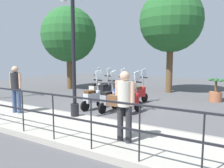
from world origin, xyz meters
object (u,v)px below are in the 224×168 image
object	(u,v)px
lamp_post_near	(74,59)
pedestrian_distant	(16,86)
scooter_near_0	(132,100)
scooter_far_1	(119,92)
scooter_near_2	(93,97)
potted_palm	(216,92)
scooter_far_2	(105,90)
scooter_far_3	(95,89)
scooter_far_0	(139,93)
pedestrian_with_bag	(124,101)
tree_distant	(171,21)
tree_large	(69,35)
scooter_near_1	(109,99)

from	to	relation	value
lamp_post_near	pedestrian_distant	size ratio (longest dim) A/B	2.62
scooter_near_0	scooter_far_1	distance (m)	1.99
pedestrian_distant	scooter_near_2	distance (m)	2.79
lamp_post_near	scooter_far_1	world-z (taller)	lamp_post_near
potted_palm	scooter_far_2	xyz separation A→B (m)	(-2.26, 4.55, 0.04)
potted_palm	scooter_far_3	distance (m)	5.62
scooter_near_0	scooter_near_2	xyz separation A→B (m)	(-0.19, 1.58, 0.00)
scooter_far_1	scooter_near_0	bearing A→B (deg)	-127.78
pedestrian_distant	scooter_far_1	distance (m)	4.33
potted_palm	scooter_near_2	size ratio (longest dim) A/B	0.69
scooter_near_2	scooter_far_0	size ratio (longest dim) A/B	1.00
pedestrian_with_bag	scooter_far_0	world-z (taller)	pedestrian_with_bag
pedestrian_distant	scooter_near_2	size ratio (longest dim) A/B	1.03
scooter_near_0	scooter_far_1	bearing A→B (deg)	50.83
tree_distant	scooter_far_2	distance (m)	5.55
tree_large	scooter_far_3	size ratio (longest dim) A/B	3.34
scooter_near_2	scooter_near_0	bearing A→B (deg)	-71.57
lamp_post_near	pedestrian_distant	xyz separation A→B (m)	(-0.68, 1.97, -0.91)
scooter_far_0	scooter_far_3	size ratio (longest dim) A/B	1.00
scooter_near_1	scooter_far_0	size ratio (longest dim) A/B	1.00
pedestrian_with_bag	scooter_far_0	bearing A→B (deg)	24.11
pedestrian_distant	scooter_far_1	size ratio (longest dim) A/B	1.03
scooter_near_0	scooter_far_1	xyz separation A→B (m)	(1.48, 1.33, 0.00)
potted_palm	scooter_far_1	xyz separation A→B (m)	(-2.41, 3.73, 0.04)
scooter_near_2	pedestrian_with_bag	bearing A→B (deg)	-122.43
scooter_far_0	pedestrian_distant	bearing A→B (deg)	160.05
scooter_far_1	scooter_far_3	bearing A→B (deg)	90.93
scooter_far_1	scooter_far_2	size ratio (longest dim) A/B	1.00
scooter_near_1	scooter_far_2	distance (m)	2.16
tree_large	pedestrian_distant	bearing A→B (deg)	-154.06
pedestrian_with_bag	scooter_far_2	size ratio (longest dim) A/B	1.03
scooter_near_2	scooter_far_1	xyz separation A→B (m)	(1.67, -0.25, 0.00)
tree_large	potted_palm	world-z (taller)	tree_large
scooter_far_1	scooter_near_2	bearing A→B (deg)	-178.24
scooter_far_2	scooter_near_2	bearing A→B (deg)	-159.27
pedestrian_with_bag	tree_large	bearing A→B (deg)	53.13
pedestrian_distant	scooter_far_0	distance (m)	4.99
lamp_post_near	scooter_near_1	bearing A→B (deg)	-11.04
scooter_near_0	scooter_near_2	bearing A→B (deg)	105.65
tree_large	potted_palm	xyz separation A→B (m)	(0.29, -8.48, -2.97)
scooter_near_2	tree_distant	bearing A→B (deg)	-2.33
tree_large	scooter_near_1	xyz separation A→B (m)	(-3.73, -5.20, -2.93)
scooter_near_0	scooter_near_2	world-z (taller)	same
scooter_far_3	pedestrian_with_bag	bearing A→B (deg)	-143.25
scooter_near_1	pedestrian_distant	bearing A→B (deg)	138.75
lamp_post_near	scooter_far_0	bearing A→B (deg)	-11.95
pedestrian_with_bag	tree_large	distance (m)	9.94
scooter_far_2	scooter_near_1	bearing A→B (deg)	-141.02
pedestrian_with_bag	scooter_far_1	size ratio (longest dim) A/B	1.03
potted_palm	lamp_post_near	bearing A→B (deg)	147.32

